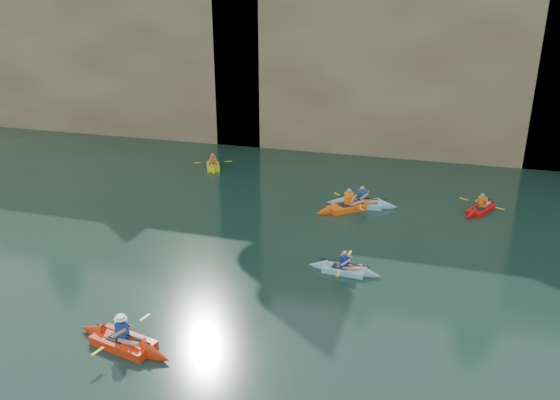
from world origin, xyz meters
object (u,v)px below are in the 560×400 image
(kayaker_ltblue_near, at_px, (344,269))
(kayaker_orange, at_px, (348,207))
(main_kayaker, at_px, (123,341))
(kayaker_red_far, at_px, (481,209))

(kayaker_ltblue_near, bearing_deg, kayaker_orange, 101.87)
(main_kayaker, distance_m, kayaker_orange, 13.05)
(main_kayaker, xyz_separation_m, kayaker_ltblue_near, (5.23, 6.21, -0.03))
(kayaker_orange, relative_size, kayaker_ltblue_near, 1.13)
(kayaker_ltblue_near, bearing_deg, main_kayaker, -126.77)
(main_kayaker, bearing_deg, kayaker_ltblue_near, 61.66)
(kayaker_red_far, bearing_deg, main_kayaker, 170.94)
(kayaker_orange, height_order, kayaker_ltblue_near, kayaker_orange)
(kayaker_orange, relative_size, kayaker_red_far, 1.05)
(main_kayaker, bearing_deg, kayaker_orange, 82.46)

